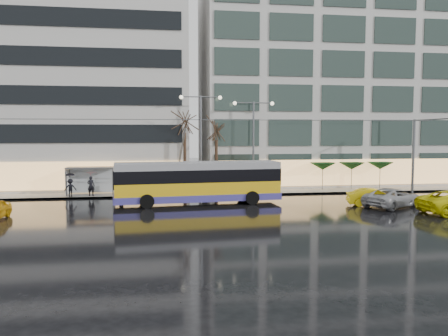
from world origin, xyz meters
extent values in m
plane|color=black|center=(0.00, 0.00, 0.00)|extent=(140.00, 140.00, 0.00)
cube|color=gray|center=(2.00, 14.00, 0.07)|extent=(80.00, 10.00, 0.15)
cube|color=slate|center=(2.00, 9.05, 0.07)|extent=(80.00, 0.10, 0.15)
cube|color=beige|center=(-16.00, 19.00, 11.15)|extent=(34.00, 14.00, 22.00)
cube|color=beige|center=(19.00, 19.00, 12.65)|extent=(32.00, 14.00, 25.00)
cube|color=gold|center=(1.24, 4.94, 1.14)|extent=(13.27, 3.83, 1.64)
cube|color=#3F398F|center=(1.24, 4.94, 0.60)|extent=(13.31, 3.88, 0.55)
cube|color=black|center=(1.24, 4.94, 2.34)|extent=(13.29, 3.86, 0.98)
cube|color=gray|center=(1.24, 4.94, 3.11)|extent=(13.27, 3.83, 0.55)
cube|color=black|center=(7.79, 5.51, 2.18)|extent=(0.28, 2.50, 1.42)
cube|color=black|center=(-5.30, 4.38, 2.18)|extent=(0.28, 2.50, 1.42)
cylinder|color=black|center=(5.26, 6.66, 0.55)|extent=(1.12, 0.47, 1.09)
cylinder|color=black|center=(5.49, 3.94, 0.55)|extent=(1.12, 0.47, 1.09)
cylinder|color=black|center=(-3.00, 5.95, 0.55)|extent=(1.12, 0.47, 1.09)
cylinder|color=black|center=(-2.77, 3.23, 0.55)|extent=(1.12, 0.47, 1.09)
cylinder|color=#595B60|center=(0.07, 5.88, 4.69)|extent=(0.41, 4.05, 2.87)
cylinder|color=#595B60|center=(0.02, 6.43, 4.69)|extent=(0.41, 4.05, 2.87)
cylinder|color=#595B60|center=(22.00, 8.50, 3.50)|extent=(0.24, 0.24, 7.00)
cube|color=#595B60|center=(22.00, 6.00, 6.90)|extent=(0.10, 5.00, 0.10)
cylinder|color=#595B60|center=(1.00, 5.75, 6.80)|extent=(42.00, 0.04, 0.04)
cylinder|color=#595B60|center=(1.00, 6.25, 6.80)|extent=(42.00, 0.04, 0.04)
cube|color=#595B60|center=(-8.00, 10.50, 2.60)|extent=(4.20, 1.60, 0.12)
cube|color=silver|center=(-8.00, 11.20, 1.35)|extent=(4.00, 0.05, 2.20)
cube|color=white|center=(-10.05, 10.50, 1.35)|extent=(0.10, 1.40, 2.20)
cylinder|color=#595B60|center=(-10.00, 9.80, 1.35)|extent=(0.10, 0.10, 2.40)
cylinder|color=#595B60|center=(-10.00, 11.20, 1.35)|extent=(0.10, 0.10, 2.40)
cylinder|color=#595B60|center=(-6.00, 9.80, 1.35)|extent=(0.10, 0.10, 2.40)
cylinder|color=#595B60|center=(-6.00, 11.20, 1.35)|extent=(0.10, 0.10, 2.40)
cylinder|color=#595B60|center=(2.00, 10.80, 4.65)|extent=(0.18, 0.18, 9.00)
cylinder|color=#595B60|center=(1.10, 10.80, 9.05)|extent=(1.80, 0.10, 0.10)
cylinder|color=#595B60|center=(2.90, 10.80, 9.05)|extent=(1.80, 0.10, 0.10)
sphere|color=#FFF2CC|center=(0.20, 10.80, 9.00)|extent=(0.36, 0.36, 0.36)
sphere|color=#FFF2CC|center=(3.80, 10.80, 9.00)|extent=(0.36, 0.36, 0.36)
cylinder|color=#595B60|center=(7.00, 10.80, 4.40)|extent=(0.18, 0.18, 8.50)
cylinder|color=#595B60|center=(6.10, 10.80, 8.55)|extent=(1.80, 0.10, 0.10)
cylinder|color=#595B60|center=(7.90, 10.80, 8.55)|extent=(1.80, 0.10, 0.10)
sphere|color=#FFF2CC|center=(5.20, 10.80, 8.50)|extent=(0.36, 0.36, 0.36)
sphere|color=#FFF2CC|center=(8.80, 10.80, 8.50)|extent=(0.36, 0.36, 0.36)
cylinder|color=black|center=(0.50, 11.00, 2.95)|extent=(0.28, 0.28, 5.60)
cylinder|color=black|center=(3.50, 11.20, 2.60)|extent=(0.28, 0.28, 4.90)
cylinder|color=#595B60|center=(14.00, 11.00, 1.25)|extent=(0.06, 0.06, 2.20)
cone|color=#113E13|center=(14.00, 11.00, 2.45)|extent=(2.50, 2.50, 0.70)
cylinder|color=#595B60|center=(17.00, 11.00, 1.25)|extent=(0.06, 0.06, 2.20)
cone|color=#113E13|center=(17.00, 11.00, 2.45)|extent=(2.50, 2.50, 0.70)
cylinder|color=#595B60|center=(20.00, 11.00, 1.25)|extent=(0.06, 0.06, 2.20)
cone|color=#113E13|center=(20.00, 11.00, 2.45)|extent=(2.50, 2.50, 0.70)
imported|color=yellow|center=(14.84, 2.00, 0.69)|extent=(4.40, 2.50, 1.37)
imported|color=#A3A3A8|center=(16.03, 1.39, 0.73)|extent=(5.80, 4.75, 1.47)
imported|color=black|center=(-7.87, 9.70, 1.03)|extent=(0.70, 0.51, 1.77)
imported|color=#FA536A|center=(-7.87, 9.70, 1.90)|extent=(1.09, 1.10, 0.88)
imported|color=black|center=(-5.35, 9.81, 0.93)|extent=(0.85, 0.71, 1.56)
imported|color=black|center=(-9.58, 9.45, 0.93)|extent=(1.10, 0.77, 1.56)
imported|color=black|center=(-9.58, 9.45, 1.90)|extent=(0.96, 0.96, 0.72)
camera|label=1|loc=(-1.55, -29.89, 5.72)|focal=35.00mm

